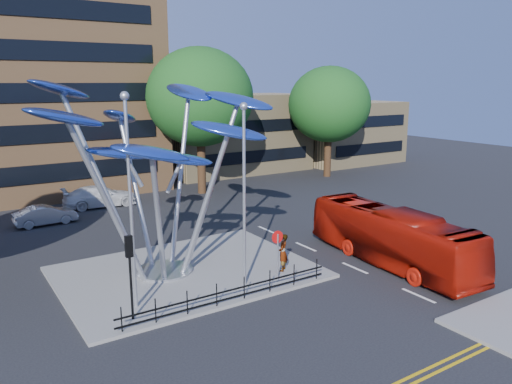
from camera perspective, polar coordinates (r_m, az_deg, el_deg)
ground at (r=20.95m, az=1.95°, el=-13.86°), size 120.00×120.00×0.00m
traffic_island at (r=25.24m, az=-7.88°, el=-9.06°), size 12.00×9.00×0.15m
low_building_near at (r=52.94m, az=-2.47°, el=6.76°), size 15.00×8.00×8.00m
low_building_far at (r=59.81m, az=10.24°, el=6.76°), size 12.00×8.00×7.00m
tree_right at (r=41.83m, az=-6.43°, el=10.71°), size 8.80×8.80×12.11m
tree_far at (r=49.76m, az=8.36°, el=9.86°), size 8.00×8.00×10.81m
leaf_sculpture at (r=23.82m, az=-11.42°, el=6.41°), size 12.72×9.54×9.51m
street_lamp_left at (r=20.26m, az=-14.25°, el=0.89°), size 0.36×0.36×8.80m
street_lamp_right at (r=21.96m, az=-1.37°, el=1.46°), size 0.36×0.36×8.30m
traffic_light_island at (r=19.92m, az=-14.25°, el=-7.51°), size 0.28×0.18×3.42m
no_entry_sign_island at (r=23.22m, az=2.48°, el=-6.31°), size 0.60×0.10×2.45m
pedestrian_railing_front at (r=21.53m, az=-2.91°, el=-11.49°), size 10.00×0.06×1.00m
red_bus at (r=26.80m, az=15.19°, el=-4.96°), size 3.20×10.62×2.92m
pedestrian at (r=24.73m, az=3.10°, el=-6.92°), size 0.80×0.79×1.87m
parked_car_mid at (r=35.88m, az=-22.94°, el=-2.45°), size 4.00×1.56×1.30m
parked_car_right at (r=39.62m, az=-17.36°, el=-0.46°), size 5.60×2.61×1.58m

